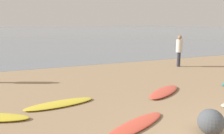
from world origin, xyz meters
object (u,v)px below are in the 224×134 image
surfboard_2 (135,125)px  person_1 (179,48)px  surfboard_3 (164,92)px  beach_rock_near (211,122)px  surfboard_1 (60,104)px

surfboard_2 → person_1: bearing=19.8°
surfboard_3 → beach_rock_near: 3.02m
surfboard_1 → person_1: size_ratio=1.23×
person_1 → beach_rock_near: 8.00m
surfboard_2 → person_1: size_ratio=1.25×
surfboard_1 → surfboard_3: (3.49, -0.21, 0.01)m
surfboard_1 → surfboard_2: bearing=-66.2°
beach_rock_near → surfboard_1: bearing=130.3°
surfboard_2 → surfboard_1: bearing=96.7°
surfboard_1 → surfboard_3: bearing=-11.1°
surfboard_1 → surfboard_2: surfboard_1 is taller
person_1 → surfboard_3: bearing=173.1°
surfboard_2 → surfboard_3: (2.18, 1.93, 0.01)m
surfboard_2 → beach_rock_near: size_ratio=3.73×
surfboard_1 → beach_rock_near: beach_rock_near is taller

